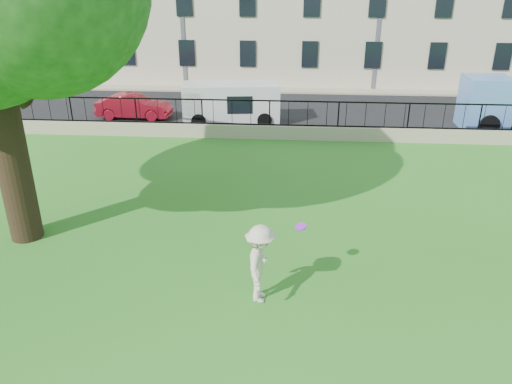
# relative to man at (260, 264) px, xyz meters

# --- Properties ---
(ground) EXTENTS (120.00, 120.00, 0.00)m
(ground) POSITION_rel_man_xyz_m (-0.44, 0.10, -0.92)
(ground) COLOR #29701A
(ground) RESTS_ON ground
(retaining_wall) EXTENTS (50.00, 0.40, 0.60)m
(retaining_wall) POSITION_rel_man_xyz_m (-0.44, 12.10, -0.62)
(retaining_wall) COLOR #9B9470
(retaining_wall) RESTS_ON ground
(iron_railing) EXTENTS (50.00, 0.05, 1.13)m
(iron_railing) POSITION_rel_man_xyz_m (-0.44, 12.10, 0.24)
(iron_railing) COLOR black
(iron_railing) RESTS_ON retaining_wall
(street) EXTENTS (60.00, 9.00, 0.01)m
(street) POSITION_rel_man_xyz_m (-0.44, 16.80, -0.91)
(street) COLOR black
(street) RESTS_ON ground
(sidewalk) EXTENTS (60.00, 1.40, 0.12)m
(sidewalk) POSITION_rel_man_xyz_m (-0.44, 22.00, -0.86)
(sidewalk) COLOR #9B9470
(sidewalk) RESTS_ON ground
(man) EXTENTS (0.77, 1.23, 1.83)m
(man) POSITION_rel_man_xyz_m (0.00, 0.00, 0.00)
(man) COLOR beige
(man) RESTS_ON ground
(frisbee) EXTENTS (0.31, 0.32, 0.12)m
(frisbee) POSITION_rel_man_xyz_m (0.86, 0.81, 0.53)
(frisbee) COLOR purple
(red_sedan) EXTENTS (3.76, 1.39, 1.23)m
(red_sedan) POSITION_rel_man_xyz_m (-7.46, 14.97, -0.30)
(red_sedan) COLOR #AF1529
(red_sedan) RESTS_ON street
(white_van) EXTENTS (4.81, 2.38, 1.94)m
(white_van) POSITION_rel_man_xyz_m (-2.44, 14.50, 0.05)
(white_van) COLOR silver
(white_van) RESTS_ON street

